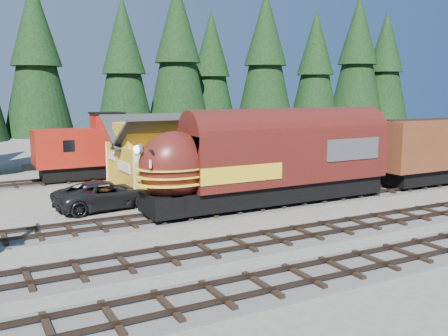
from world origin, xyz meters
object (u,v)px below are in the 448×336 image
caboose (97,149)px  pickup_truck_a (106,195)px  locomotive (264,164)px  depot (203,148)px

caboose → pickup_truck_a: bearing=-101.6°
locomotive → pickup_truck_a: (-8.43, 4.08, -1.75)m
depot → pickup_truck_a: bearing=-162.3°
caboose → pickup_truck_a: caboose is taller
depot → locomotive: size_ratio=0.78×
locomotive → pickup_truck_a: 9.53m
locomotive → caboose: size_ratio=1.76×
depot → caboose: (-5.56, 7.50, -0.55)m
depot → pickup_truck_a: (-7.59, -2.42, -2.13)m
pickup_truck_a → locomotive: bearing=-123.9°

